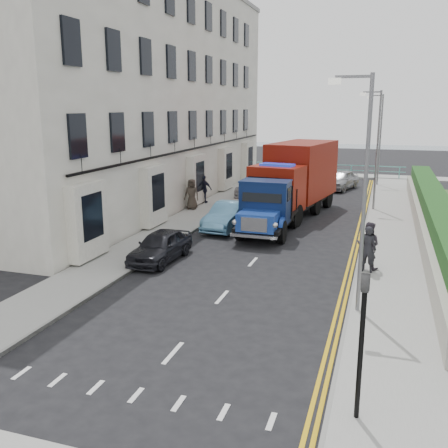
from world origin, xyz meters
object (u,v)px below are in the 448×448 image
at_px(bedford_lorry, 266,211).
at_px(lamp_far, 379,134).
at_px(red_lorry, 297,177).
at_px(lamp_near, 361,182).
at_px(lamp_mid, 376,143).
at_px(parked_car_front, 160,246).
at_px(pedestrian_east_near, 368,249).

bearing_deg(bedford_lorry, lamp_far, 75.66).
bearing_deg(red_lorry, lamp_near, -63.44).
height_order(lamp_near, lamp_mid, same).
height_order(lamp_far, parked_car_front, lamp_far).
distance_m(lamp_mid, pedestrian_east_near, 12.59).
height_order(parked_car_front, pedestrian_east_near, pedestrian_east_near).
bearing_deg(lamp_far, lamp_near, -90.00).
xyz_separation_m(lamp_near, parked_car_front, (-7.78, 3.00, -3.37)).
distance_m(red_lorry, pedestrian_east_near, 11.00).
relative_size(lamp_mid, pedestrian_east_near, 4.02).
height_order(lamp_mid, lamp_far, same).
relative_size(lamp_mid, parked_car_front, 1.91).
bearing_deg(red_lorry, parked_car_front, -98.74).
xyz_separation_m(lamp_mid, lamp_far, (0.00, 10.00, 0.00)).
distance_m(lamp_far, red_lorry, 13.02).
relative_size(lamp_far, red_lorry, 0.86).
height_order(lamp_mid, pedestrian_east_near, lamp_mid).
height_order(lamp_far, pedestrian_east_near, lamp_far).
xyz_separation_m(red_lorry, parked_car_front, (-3.62, -10.80, -1.54)).
relative_size(lamp_near, bedford_lorry, 1.22).
distance_m(lamp_near, pedestrian_east_near, 4.83).
relative_size(red_lorry, parked_car_front, 2.21).
height_order(bedford_lorry, red_lorry, red_lorry).
xyz_separation_m(lamp_mid, parked_car_front, (-7.78, -13.00, -3.37)).
bearing_deg(lamp_mid, lamp_near, -90.00).
bearing_deg(pedestrian_east_near, lamp_mid, -80.61).
distance_m(bedford_lorry, red_lorry, 5.82).
height_order(lamp_near, bedford_lorry, lamp_near).
height_order(red_lorry, parked_car_front, red_lorry).
bearing_deg(lamp_far, red_lorry, -108.82).
xyz_separation_m(lamp_mid, bedford_lorry, (-4.62, -7.93, -2.75)).
relative_size(lamp_mid, lamp_far, 1.00).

